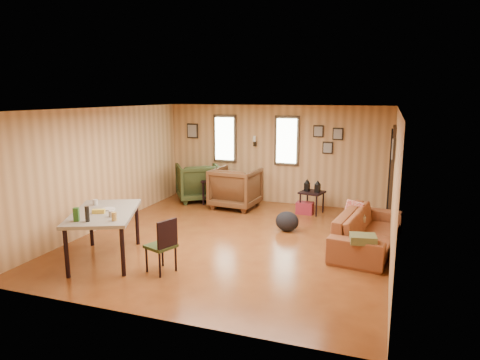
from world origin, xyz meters
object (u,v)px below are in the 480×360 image
(sofa, at_px, (369,224))
(end_table, at_px, (214,187))
(recliner_brown, at_px, (236,186))
(side_table, at_px, (312,190))
(dining_table, at_px, (104,216))
(recliner_green, at_px, (198,180))

(sofa, xyz_separation_m, end_table, (-3.75, 2.05, -0.02))
(sofa, bearing_deg, recliner_brown, 67.69)
(side_table, distance_m, dining_table, 4.71)
(sofa, xyz_separation_m, side_table, (-1.32, 1.91, 0.09))
(side_table, bearing_deg, recliner_brown, -177.32)
(recliner_green, relative_size, end_table, 1.40)
(recliner_green, height_order, side_table, recliner_green)
(recliner_green, bearing_deg, recliner_brown, 127.83)
(sofa, height_order, end_table, sofa)
(recliner_brown, relative_size, recliner_green, 1.02)
(sofa, distance_m, recliner_brown, 3.61)
(sofa, bearing_deg, recliner_green, 70.90)
(end_table, xyz_separation_m, dining_table, (-0.24, -4.01, 0.32))
(sofa, xyz_separation_m, recliner_green, (-4.26, 2.19, 0.08))
(recliner_green, bearing_deg, side_table, 139.97)
(sofa, relative_size, recliner_green, 2.16)
(sofa, bearing_deg, dining_table, 124.29)
(sofa, bearing_deg, side_table, 42.70)
(recliner_green, xyz_separation_m, end_table, (0.51, -0.15, -0.10))
(recliner_green, distance_m, end_table, 0.54)
(side_table, bearing_deg, sofa, -55.42)
(recliner_brown, relative_size, side_table, 1.35)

